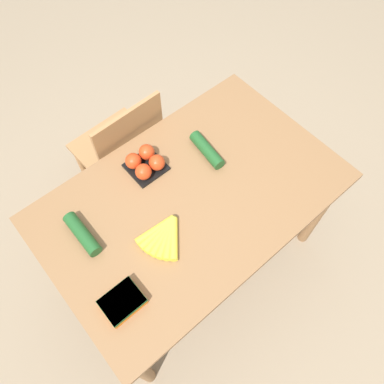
# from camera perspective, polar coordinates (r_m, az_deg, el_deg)

# --- Properties ---
(ground_plane) EXTENTS (12.00, 12.00, 0.00)m
(ground_plane) POSITION_cam_1_polar(r_m,az_deg,el_deg) (2.29, 0.00, -9.57)
(ground_plane) COLOR gray
(dining_table) EXTENTS (1.30, 0.83, 0.74)m
(dining_table) POSITION_cam_1_polar(r_m,az_deg,el_deg) (1.71, 0.00, -2.21)
(dining_table) COLOR olive
(dining_table) RESTS_ON ground_plane
(chair) EXTENTS (0.44, 0.42, 0.87)m
(chair) POSITION_cam_1_polar(r_m,az_deg,el_deg) (2.12, -10.44, 6.17)
(chair) COLOR #A87547
(chair) RESTS_ON ground_plane
(banana_bunch) EXTENTS (0.20, 0.18, 0.03)m
(banana_bunch) POSITION_cam_1_polar(r_m,az_deg,el_deg) (1.52, -4.29, -6.59)
(banana_bunch) COLOR brown
(banana_bunch) RESTS_ON dining_table
(tomato_pack) EXTENTS (0.16, 0.16, 0.08)m
(tomato_pack) POSITION_cam_1_polar(r_m,az_deg,el_deg) (1.67, -7.14, 4.48)
(tomato_pack) COLOR black
(tomato_pack) RESTS_ON dining_table
(carrot_bag) EXTENTS (0.15, 0.12, 0.04)m
(carrot_bag) POSITION_cam_1_polar(r_m,az_deg,el_deg) (1.45, -10.58, -16.12)
(carrot_bag) COLOR orange
(carrot_bag) RESTS_ON dining_table
(cucumber_near) EXTENTS (0.08, 0.21, 0.06)m
(cucumber_near) POSITION_cam_1_polar(r_m,az_deg,el_deg) (1.71, 2.27, 6.43)
(cucumber_near) COLOR #1E5123
(cucumber_near) RESTS_ON dining_table
(cucumber_far) EXTENTS (0.06, 0.21, 0.06)m
(cucumber_far) POSITION_cam_1_polar(r_m,az_deg,el_deg) (1.57, -16.37, -6.15)
(cucumber_far) COLOR #1E5123
(cucumber_far) RESTS_ON dining_table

